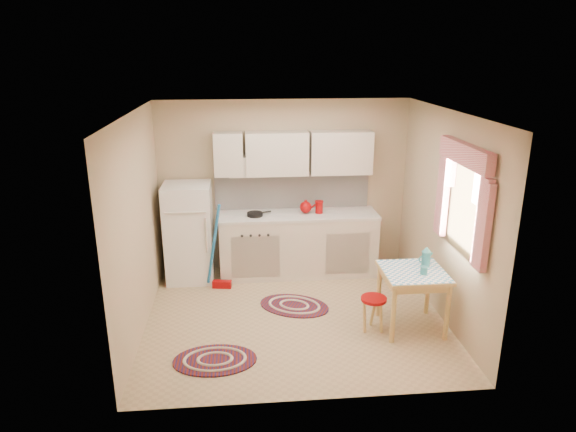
# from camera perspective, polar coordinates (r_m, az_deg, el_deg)

# --- Properties ---
(room_shell) EXTENTS (3.64, 3.60, 2.52)m
(room_shell) POSITION_cam_1_polar(r_m,az_deg,el_deg) (6.12, 2.02, 3.27)
(room_shell) COLOR tan
(room_shell) RESTS_ON ground
(fridge) EXTENTS (0.65, 0.60, 1.40)m
(fridge) POSITION_cam_1_polar(r_m,az_deg,el_deg) (7.34, -10.94, -1.84)
(fridge) COLOR white
(fridge) RESTS_ON ground
(broom) EXTENTS (0.29, 0.16, 1.20)m
(broom) POSITION_cam_1_polar(r_m,az_deg,el_deg) (7.02, -7.52, -3.48)
(broom) COLOR #1C6CB0
(broom) RESTS_ON ground
(base_cabinets) EXTENTS (2.25, 0.60, 0.88)m
(base_cabinets) POSITION_cam_1_polar(r_m,az_deg,el_deg) (7.48, 1.13, -3.24)
(base_cabinets) COLOR beige
(base_cabinets) RESTS_ON ground
(countertop) EXTENTS (2.27, 0.62, 0.04)m
(countertop) POSITION_cam_1_polar(r_m,az_deg,el_deg) (7.33, 1.15, 0.11)
(countertop) COLOR silver
(countertop) RESTS_ON base_cabinets
(frying_pan) EXTENTS (0.29, 0.29, 0.05)m
(frying_pan) POSITION_cam_1_polar(r_m,az_deg,el_deg) (7.23, -3.70, 0.19)
(frying_pan) COLOR black
(frying_pan) RESTS_ON countertop
(red_kettle) EXTENTS (0.22, 0.20, 0.19)m
(red_kettle) POSITION_cam_1_polar(r_m,az_deg,el_deg) (7.31, 1.98, 0.99)
(red_kettle) COLOR #960507
(red_kettle) RESTS_ON countertop
(red_canister) EXTENTS (0.13, 0.13, 0.16)m
(red_canister) POSITION_cam_1_polar(r_m,az_deg,el_deg) (7.34, 3.48, 0.92)
(red_canister) COLOR #960507
(red_canister) RESTS_ON countertop
(table) EXTENTS (0.72, 0.72, 0.72)m
(table) POSITION_cam_1_polar(r_m,az_deg,el_deg) (6.26, 13.57, -9.01)
(table) COLOR #DFBD6F
(table) RESTS_ON ground
(stool) EXTENTS (0.37, 0.37, 0.42)m
(stool) POSITION_cam_1_polar(r_m,az_deg,el_deg) (6.18, 9.42, -10.67)
(stool) COLOR #960507
(stool) RESTS_ON ground
(coffee_pot) EXTENTS (0.15, 0.14, 0.25)m
(coffee_pot) POSITION_cam_1_polar(r_m,az_deg,el_deg) (6.22, 15.09, -4.39)
(coffee_pot) COLOR teal
(coffee_pot) RESTS_ON table
(mug) EXTENTS (0.09, 0.09, 0.10)m
(mug) POSITION_cam_1_polar(r_m,az_deg,el_deg) (6.03, 14.86, -5.90)
(mug) COLOR teal
(mug) RESTS_ON table
(rug_center) EXTENTS (1.08, 0.93, 0.02)m
(rug_center) POSITION_cam_1_polar(r_m,az_deg,el_deg) (6.71, 0.70, -9.93)
(rug_center) COLOR maroon
(rug_center) RESTS_ON ground
(rug_left) EXTENTS (0.90, 0.60, 0.02)m
(rug_left) POSITION_cam_1_polar(r_m,az_deg,el_deg) (5.72, -8.12, -15.57)
(rug_left) COLOR maroon
(rug_left) RESTS_ON ground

